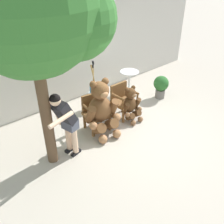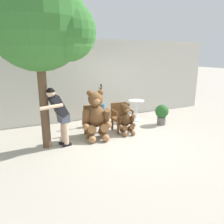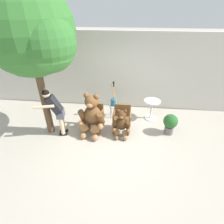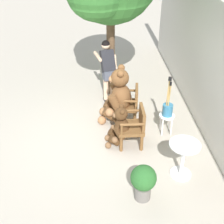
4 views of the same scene
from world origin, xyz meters
name	(u,v)px [view 2 (image 2 of 4)]	position (x,y,z in m)	size (l,w,h in m)	color
ground_plane	(118,141)	(0.00, 0.00, 0.00)	(60.00, 60.00, 0.00)	#B2A899
back_wall	(89,80)	(0.00, 2.40, 1.40)	(10.00, 0.16, 2.80)	beige
wooden_chair_left	(94,120)	(-0.44, 0.74, 0.46)	(0.62, 0.59, 0.86)	brown
wooden_chair_right	(121,116)	(0.45, 0.74, 0.46)	(0.56, 0.52, 0.86)	brown
teddy_bear_large	(96,115)	(-0.46, 0.49, 0.66)	(0.83, 0.82, 1.36)	brown
teddy_bear_small	(126,119)	(0.45, 0.45, 0.45)	(0.55, 0.52, 0.92)	#4C3019
person_visitor	(59,112)	(-1.49, 0.32, 0.91)	(0.75, 0.59, 1.53)	black
white_stool	(101,115)	(0.11, 1.51, 0.36)	(0.34, 0.34, 0.46)	white
brush_bucket	(101,106)	(0.11, 1.51, 0.64)	(0.22, 0.22, 0.91)	teal
round_side_table	(136,108)	(1.44, 1.52, 0.45)	(0.56, 0.56, 0.72)	white
patio_tree	(42,23)	(-1.72, 0.35, 2.95)	(2.34, 2.23, 4.12)	brown
potted_plant	(162,113)	(1.95, 0.72, 0.40)	(0.44, 0.44, 0.68)	slate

